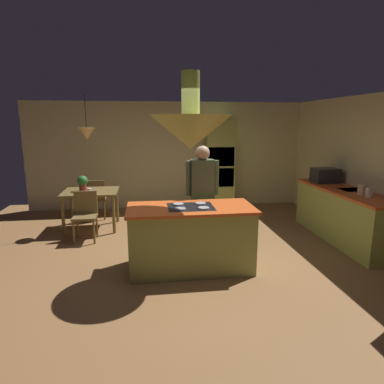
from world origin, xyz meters
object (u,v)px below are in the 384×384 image
Objects in this scene: kitchen_island at (191,238)px; potted_plant_on_table at (83,182)px; oven_tower at (219,165)px; chair_by_back_wall at (96,196)px; canister_sugar at (362,190)px; cup_on_table at (89,191)px; canister_flour at (369,193)px; person_at_island at (202,191)px; microwave_on_counter at (325,175)px; dining_table at (91,196)px; chair_facing_island at (85,212)px.

kitchen_island is 5.90× the size of potted_plant_on_table.
oven_tower is 2.90m from chair_by_back_wall.
kitchen_island is 2.92m from canister_sugar.
kitchen_island is 19.67× the size of cup_on_table.
canister_sugar is (0.00, 0.18, 0.00)m from canister_flour.
canister_flour is at bearing -10.79° from person_at_island.
microwave_on_counter reaches higher than canister_sugar.
kitchen_island reaches higher than chair_by_back_wall.
kitchen_island is at bearing -175.90° from canister_flour.
person_at_island is 2.61m from canister_flour.
person_at_island reaches higher than kitchen_island.
kitchen_island is 3.24m from chair_by_back_wall.
cup_on_table reaches higher than dining_table.
chair_facing_island is at bearing -90.00° from dining_table.
canister_sugar is (2.84, 0.38, 0.54)m from kitchen_island.
microwave_on_counter reaches higher than canister_flour.
microwave_on_counter is at bearing 164.77° from chair_by_back_wall.
potted_plant_on_table is 1.95× the size of canister_flour.
chair_by_back_wall is 2.90× the size of potted_plant_on_table.
chair_facing_island is at bearing 166.80° from canister_sugar.
dining_table is 1.20× the size of chair_by_back_wall.
microwave_on_counter is at bearing 90.00° from canister_flour.
microwave_on_counter is at bearing -4.66° from cup_on_table.
dining_table is at bearing 159.29° from canister_sugar.
kitchen_island is at bearing -151.91° from microwave_on_counter.
dining_table is 0.61× the size of person_at_island.
kitchen_island is at bearing -40.42° from chair_facing_island.
cup_on_table is at bearing 131.78° from kitchen_island.
cup_on_table is at bearing -55.37° from potted_plant_on_table.
dining_table is 4.60m from microwave_on_counter.
oven_tower is 2.68m from person_at_island.
person_at_island is at bearing 133.83° from chair_by_back_wall.
potted_plant_on_table reaches higher than chair_facing_island.
potted_plant_on_table is (-0.14, 0.01, 0.27)m from dining_table.
canister_flour reaches higher than kitchen_island.
cup_on_table is at bearing -85.77° from dining_table.
chair_by_back_wall is (0.00, 1.30, 0.00)m from chair_facing_island.
cup_on_table is 0.59× the size of canister_flour.
oven_tower is (1.10, 3.24, 0.61)m from kitchen_island.
potted_plant_on_table is 5.05m from canister_flour.
oven_tower is at bearing 71.26° from kitchen_island.
oven_tower is 23.90× the size of cup_on_table.
microwave_on_counter reaches higher than chair_facing_island.
person_at_island reaches higher than dining_table.
person_at_island is (0.28, 0.69, 0.52)m from kitchen_island.
kitchen_island is 0.91m from person_at_island.
canister_sugar reaches higher than chair_by_back_wall.
cup_on_table is 4.77m from canister_sugar.
kitchen_island is 2.04× the size of chair_facing_island.
canister_sugar is 0.35× the size of microwave_on_counter.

